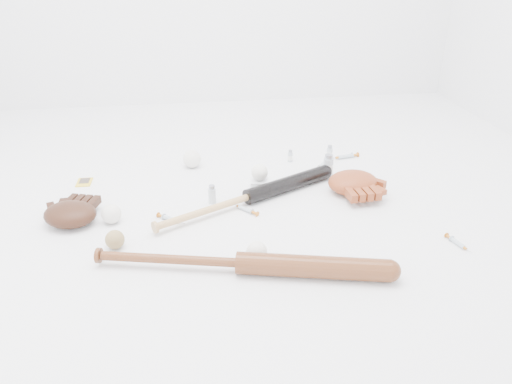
{
  "coord_description": "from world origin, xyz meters",
  "views": [
    {
      "loc": [
        -0.24,
        -1.7,
        0.94
      ],
      "look_at": [
        0.01,
        0.03,
        0.06
      ],
      "focal_mm": 35.0,
      "sensor_mm": 36.0,
      "label": 1
    }
  ],
  "objects": [
    {
      "name": "syringe_0",
      "position": [
        -0.32,
        -0.04,
        0.01
      ],
      "size": [
        0.13,
        0.11,
        0.02
      ],
      "primitive_type": null,
      "rotation": [
        0.0,
        0.0,
        -0.7
      ],
      "color": "#ADBCC6",
      "rests_on": "ground"
    },
    {
      "name": "vial_3",
      "position": [
        0.37,
        0.26,
        0.05
      ],
      "size": [
        0.04,
        0.04,
        0.1
      ],
      "primitive_type": "cylinder",
      "color": "#B4BEC5",
      "rests_on": "ground"
    },
    {
      "name": "vial_1",
      "position": [
        0.24,
        0.45,
        0.03
      ],
      "size": [
        0.02,
        0.02,
        0.06
      ],
      "primitive_type": "cylinder",
      "color": "#B4BEC5",
      "rests_on": "ground"
    },
    {
      "name": "syringe_3",
      "position": [
        0.66,
        -0.35,
        0.01
      ],
      "size": [
        0.06,
        0.14,
        0.02
      ],
      "primitive_type": null,
      "rotation": [
        0.0,
        0.0,
        -1.32
      ],
      "color": "#ADBCC6",
      "rests_on": "ground"
    },
    {
      "name": "bat_wood",
      "position": [
        -0.1,
        -0.41,
        0.04
      ],
      "size": [
        0.97,
        0.3,
        0.07
      ],
      "primitive_type": null,
      "rotation": [
        0.0,
        0.0,
        -0.23
      ],
      "color": "brown",
      "rests_on": "ground"
    },
    {
      "name": "baseball_upper",
      "position": [
        -0.23,
        0.45,
        0.04
      ],
      "size": [
        0.08,
        0.08,
        0.08
      ],
      "primitive_type": "sphere",
      "color": "white",
      "rests_on": "ground"
    },
    {
      "name": "vial_0",
      "position": [
        0.43,
        0.45,
        0.04
      ],
      "size": [
        0.03,
        0.03,
        0.07
      ],
      "primitive_type": "cylinder",
      "color": "#B4BEC5",
      "rests_on": "ground"
    },
    {
      "name": "syringe_1",
      "position": [
        -0.03,
        -0.01,
        0.01
      ],
      "size": [
        0.12,
        0.13,
        0.02
      ],
      "primitive_type": null,
      "rotation": [
        0.0,
        0.0,
        2.3
      ],
      "color": "#ADBCC6",
      "rests_on": "ground"
    },
    {
      "name": "syringe_2",
      "position": [
        0.37,
        0.37,
        0.01
      ],
      "size": [
        0.11,
        0.13,
        0.02
      ],
      "primitive_type": null,
      "rotation": [
        0.0,
        0.0,
        0.96
      ],
      "color": "#ADBCC6",
      "rests_on": "ground"
    },
    {
      "name": "pedestal",
      "position": [
        0.05,
        0.18,
        0.02
      ],
      "size": [
        0.08,
        0.08,
        0.04
      ],
      "primitive_type": "cube",
      "rotation": [
        0.0,
        0.0,
        -0.13
      ],
      "color": "white",
      "rests_on": "ground"
    },
    {
      "name": "glove_dark",
      "position": [
        -0.69,
        -0.01,
        0.04
      ],
      "size": [
        0.29,
        0.29,
        0.08
      ],
      "primitive_type": null,
      "rotation": [
        0.0,
        0.0,
        -0.3
      ],
      "color": "#33190E",
      "rests_on": "ground"
    },
    {
      "name": "baseball_aged",
      "position": [
        -0.51,
        -0.2,
        0.03
      ],
      "size": [
        0.07,
        0.07,
        0.07
      ],
      "primitive_type": "sphere",
      "color": "#977A48",
      "rests_on": "ground"
    },
    {
      "name": "baseball_left",
      "position": [
        -0.54,
        -0.02,
        0.04
      ],
      "size": [
        0.07,
        0.07,
        0.07
      ],
      "primitive_type": "sphere",
      "color": "white",
      "rests_on": "ground"
    },
    {
      "name": "vial_2",
      "position": [
        -0.16,
        0.08,
        0.04
      ],
      "size": [
        0.03,
        0.03,
        0.08
      ],
      "primitive_type": "cylinder",
      "color": "#B4BEC5",
      "rests_on": "ground"
    },
    {
      "name": "baseball_on_pedestal",
      "position": [
        0.05,
        0.18,
        0.08
      ],
      "size": [
        0.07,
        0.07,
        0.07
      ],
      "primitive_type": "sphere",
      "color": "white",
      "rests_on": "pedestal"
    },
    {
      "name": "baseball_mid",
      "position": [
        -0.04,
        -0.35,
        0.03
      ],
      "size": [
        0.07,
        0.07,
        0.07
      ],
      "primitive_type": "sphere",
      "color": "white",
      "rests_on": "ground"
    },
    {
      "name": "trading_card",
      "position": [
        -0.7,
        0.35,
        0.0
      ],
      "size": [
        0.06,
        0.09,
        0.0
      ],
      "primitive_type": "cube",
      "rotation": [
        0.0,
        0.0,
        -0.02
      ],
      "color": "yellow",
      "rests_on": "ground"
    },
    {
      "name": "glove_tan",
      "position": [
        0.43,
        0.09,
        0.05
      ],
      "size": [
        0.27,
        0.27,
        0.09
      ],
      "primitive_type": null,
      "rotation": [
        0.0,
        0.0,
        3.21
      ],
      "color": "brown",
      "rests_on": "ground"
    },
    {
      "name": "bat_dark",
      "position": [
        -0.01,
        0.05,
        0.03
      ],
      "size": [
        0.8,
        0.46,
        0.06
      ],
      "primitive_type": null,
      "rotation": [
        0.0,
        0.0,
        0.48
      ],
      "color": "black",
      "rests_on": "ground"
    },
    {
      "name": "syringe_4",
      "position": [
        0.51,
        0.45,
        0.01
      ],
      "size": [
        0.17,
        0.06,
        0.02
      ],
      "primitive_type": null,
      "rotation": [
        0.0,
        0.0,
        3.34
      ],
      "color": "#ADBCC6",
      "rests_on": "ground"
    }
  ]
}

